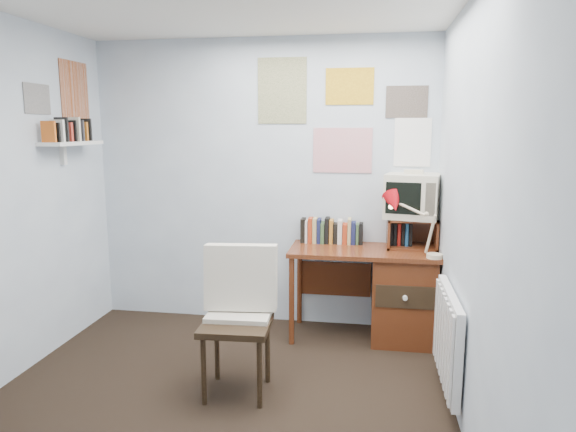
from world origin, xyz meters
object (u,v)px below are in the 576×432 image
(crt_tv, at_px, (413,194))
(wall_shelf, at_px, (72,143))
(desk_chair, at_px, (236,325))
(tv_riser, at_px, (412,233))
(desk_lamp, at_px, (436,230))
(radiator, at_px, (448,338))
(desk, at_px, (396,292))

(crt_tv, xyz_separation_m, wall_shelf, (-2.69, -0.51, 0.41))
(desk_chair, relative_size, tv_riser, 2.36)
(desk_lamp, bearing_deg, radiator, -74.56)
(tv_riser, distance_m, wall_shelf, 2.83)
(desk, relative_size, crt_tv, 2.88)
(desk_lamp, height_order, radiator, desk_lamp)
(desk, height_order, tv_riser, tv_riser)
(desk_lamp, distance_m, crt_tv, 0.44)
(radiator, bearing_deg, desk, 107.24)
(crt_tv, distance_m, wall_shelf, 2.77)
(desk_chair, height_order, radiator, desk_chair)
(desk_lamp, bearing_deg, tv_riser, 128.27)
(desk_chair, bearing_deg, desk_lamp, 29.75)
(tv_riser, relative_size, wall_shelf, 0.65)
(desk, height_order, radiator, desk)
(desk_lamp, bearing_deg, wall_shelf, -162.95)
(desk, xyz_separation_m, wall_shelf, (-2.57, -0.38, 1.21))
(desk_lamp, xyz_separation_m, tv_riser, (-0.15, 0.33, -0.09))
(tv_riser, height_order, wall_shelf, wall_shelf)
(desk, distance_m, desk_lamp, 0.67)
(desk_chair, bearing_deg, radiator, 3.19)
(tv_riser, relative_size, crt_tv, 0.96)
(radiator, bearing_deg, desk_lamp, 91.61)
(desk, bearing_deg, wall_shelf, -171.60)
(desk_chair, relative_size, wall_shelf, 1.52)
(desk, relative_size, radiator, 1.50)
(tv_riser, bearing_deg, desk, -137.04)
(desk_lamp, height_order, tv_riser, desk_lamp)
(crt_tv, bearing_deg, tv_riser, -76.32)
(desk, relative_size, desk_chair, 1.27)
(tv_riser, relative_size, radiator, 0.50)
(radiator, height_order, wall_shelf, wall_shelf)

